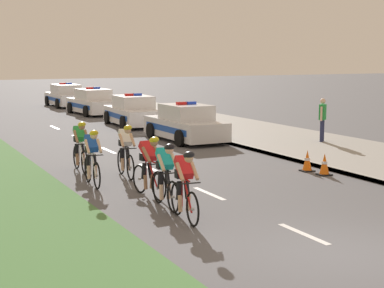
# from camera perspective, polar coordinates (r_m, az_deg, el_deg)

# --- Properties ---
(ground_plane) EXTENTS (160.00, 160.00, 0.00)m
(ground_plane) POSITION_cam_1_polar(r_m,az_deg,el_deg) (11.55, 14.35, -9.70)
(ground_plane) COLOR #56565B
(sidewalk_slab) EXTENTS (5.19, 60.00, 0.12)m
(sidewalk_slab) POSITION_cam_1_polar(r_m,az_deg,el_deg) (26.84, 6.95, 0.74)
(sidewalk_slab) COLOR gray
(sidewalk_slab) RESTS_ON ground
(kerb_edge) EXTENTS (0.16, 60.00, 0.13)m
(kerb_edge) POSITION_cam_1_polar(r_m,az_deg,el_deg) (25.57, 2.20, 0.44)
(kerb_edge) COLOR #9E9E99
(kerb_edge) RESTS_ON ground
(lane_markings_centre) EXTENTS (0.14, 25.60, 0.01)m
(lane_markings_centre) POSITION_cam_1_polar(r_m,az_deg,el_deg) (19.52, -3.87, -2.17)
(lane_markings_centre) COLOR white
(lane_markings_centre) RESTS_ON ground
(cyclist_lead) EXTENTS (0.45, 1.72, 1.56)m
(cyclist_lead) POSITION_cam_1_polar(r_m,az_deg,el_deg) (13.23, -0.67, -3.65)
(cyclist_lead) COLOR black
(cyclist_lead) RESTS_ON ground
(cyclist_second) EXTENTS (0.43, 1.72, 1.56)m
(cyclist_second) POSITION_cam_1_polar(r_m,az_deg,el_deg) (14.32, -2.41, -2.75)
(cyclist_second) COLOR black
(cyclist_second) RESTS_ON ground
(cyclist_third) EXTENTS (0.45, 1.72, 1.56)m
(cyclist_third) POSITION_cam_1_polar(r_m,az_deg,el_deg) (15.47, -3.88, -1.94)
(cyclist_third) COLOR black
(cyclist_third) RESTS_ON ground
(cyclist_fourth) EXTENTS (0.43, 1.72, 1.56)m
(cyclist_fourth) POSITION_cam_1_polar(r_m,az_deg,el_deg) (16.94, -9.01, -1.14)
(cyclist_fourth) COLOR black
(cyclist_fourth) RESTS_ON ground
(cyclist_fifth) EXTENTS (0.44, 1.72, 1.56)m
(cyclist_fifth) POSITION_cam_1_polar(r_m,az_deg,el_deg) (18.00, -6.01, -0.54)
(cyclist_fifth) COLOR black
(cyclist_fifth) RESTS_ON ground
(cyclist_sixth) EXTENTS (0.42, 1.72, 1.56)m
(cyclist_sixth) POSITION_cam_1_polar(r_m,az_deg,el_deg) (19.04, -10.06, -0.15)
(cyclist_sixth) COLOR black
(cyclist_sixth) RESTS_ON ground
(police_car_nearest) EXTENTS (2.08, 4.44, 1.59)m
(police_car_nearest) POSITION_cam_1_polar(r_m,az_deg,el_deg) (25.47, -0.61, 1.80)
(police_car_nearest) COLOR silver
(police_car_nearest) RESTS_ON ground
(police_car_second) EXTENTS (2.15, 4.48, 1.59)m
(police_car_second) POSITION_cam_1_polar(r_m,az_deg,el_deg) (30.95, -5.35, 2.89)
(police_car_second) COLOR white
(police_car_second) RESTS_ON ground
(police_car_third) EXTENTS (2.21, 4.50, 1.59)m
(police_car_third) POSITION_cam_1_polar(r_m,az_deg,el_deg) (37.18, -8.94, 3.70)
(police_car_third) COLOR white
(police_car_third) RESTS_ON ground
(police_car_furthest) EXTENTS (2.05, 4.43, 1.59)m
(police_car_furthest) POSITION_cam_1_polar(r_m,az_deg,el_deg) (43.04, -11.33, 4.24)
(police_car_furthest) COLOR silver
(police_car_furthest) RESTS_ON ground
(traffic_cone_near) EXTENTS (0.36, 0.36, 0.64)m
(traffic_cone_near) POSITION_cam_1_polar(r_m,az_deg,el_deg) (18.68, 11.87, -1.83)
(traffic_cone_near) COLOR black
(traffic_cone_near) RESTS_ON ground
(traffic_cone_mid) EXTENTS (0.36, 0.36, 0.64)m
(traffic_cone_mid) POSITION_cam_1_polar(r_m,az_deg,el_deg) (19.19, 10.36, -1.53)
(traffic_cone_mid) COLOR black
(traffic_cone_mid) RESTS_ON ground
(spectator_closest) EXTENTS (0.45, 0.40, 1.68)m
(spectator_closest) POSITION_cam_1_polar(r_m,az_deg,el_deg) (24.87, 11.69, 2.42)
(spectator_closest) COLOR #23284C
(spectator_closest) RESTS_ON sidewalk_slab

